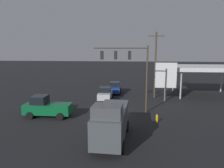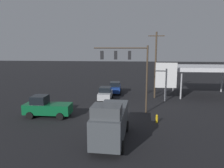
% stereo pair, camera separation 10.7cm
% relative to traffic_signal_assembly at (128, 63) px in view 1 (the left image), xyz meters
% --- Properties ---
extents(ground_plane, '(200.00, 200.00, 0.00)m').
position_rel_traffic_signal_assembly_xyz_m(ground_plane, '(1.96, 1.34, -5.85)').
color(ground_plane, black).
extents(traffic_signal_assembly, '(6.30, 0.43, 7.93)m').
position_rel_traffic_signal_assembly_xyz_m(traffic_signal_assembly, '(0.00, 0.00, 0.00)').
color(traffic_signal_assembly, '#473828').
rests_on(traffic_signal_assembly, ground).
extents(utility_pole, '(2.40, 0.26, 10.00)m').
position_rel_traffic_signal_assembly_xyz_m(utility_pole, '(-3.98, -7.96, -0.57)').
color(utility_pole, '#473828').
rests_on(utility_pole, ground).
extents(gas_station_canopy, '(9.45, 7.35, 4.76)m').
position_rel_traffic_signal_assembly_xyz_m(gas_station_canopy, '(-11.95, -10.65, -1.44)').
color(gas_station_canopy, silver).
rests_on(gas_station_canopy, ground).
extents(price_sign, '(2.99, 0.27, 5.58)m').
position_rel_traffic_signal_assembly_xyz_m(price_sign, '(-5.29, -5.94, -2.18)').
color(price_sign, '#B7B7BC').
rests_on(price_sign, ground).
extents(pickup_parked, '(5.21, 2.28, 2.40)m').
position_rel_traffic_signal_assembly_xyz_m(pickup_parked, '(9.03, 2.62, -4.74)').
color(pickup_parked, '#0C592D').
rests_on(pickup_parked, ground).
extents(sedan_far, '(2.15, 4.44, 1.93)m').
position_rel_traffic_signal_assembly_xyz_m(sedan_far, '(2.39, -10.94, -4.90)').
color(sedan_far, navy).
rests_on(sedan_far, ground).
extents(sedan_waiting, '(2.07, 4.41, 1.93)m').
position_rel_traffic_signal_assembly_xyz_m(sedan_waiting, '(3.45, -5.98, -4.90)').
color(sedan_waiting, silver).
rests_on(sedan_waiting, ground).
extents(delivery_truck, '(2.86, 6.92, 3.58)m').
position_rel_traffic_signal_assembly_xyz_m(delivery_truck, '(1.21, 8.42, -4.16)').
color(delivery_truck, '#474C51').
rests_on(delivery_truck, ground).
extents(fire_hydrant, '(0.24, 0.24, 0.88)m').
position_rel_traffic_signal_assembly_xyz_m(fire_hydrant, '(-3.08, 3.53, -5.42)').
color(fire_hydrant, gold).
rests_on(fire_hydrant, ground).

